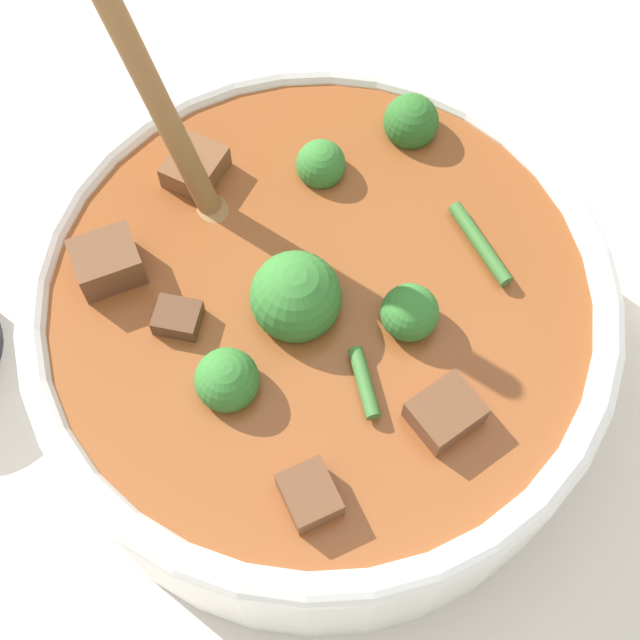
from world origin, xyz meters
The scene contains 2 objects.
ground_plane centered at (0.00, 0.00, 0.00)m, with size 4.00×4.00×0.00m, color silver.
stew_bowl centered at (0.00, 0.00, 0.05)m, with size 0.30×0.29×0.29m.
Camera 1 is at (-0.17, 0.11, 0.47)m, focal length 50.00 mm.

